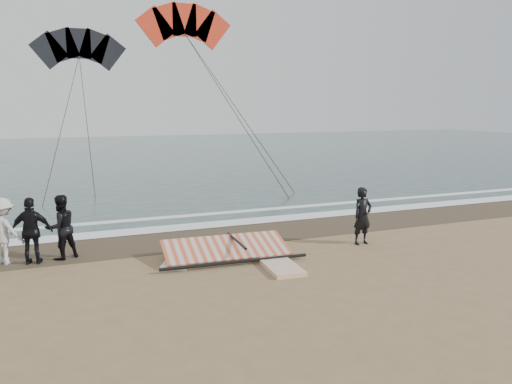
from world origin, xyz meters
The scene contains 12 objects.
ground centered at (0.00, 0.00, 0.00)m, with size 120.00×120.00×0.00m, color #8C704C.
sea centered at (0.00, 33.00, 0.01)m, with size 120.00×54.00×0.02m, color #233838.
wet_sand centered at (0.00, 4.50, 0.01)m, with size 120.00×2.80×0.01m, color #4C3D2B.
foam_near centered at (0.00, 5.90, 0.03)m, with size 120.00×0.90×0.01m, color white.
foam_far centered at (0.00, 7.60, 0.03)m, with size 120.00×0.45×0.01m, color white.
man_main centered at (3.22, 1.98, 0.86)m, with size 0.62×0.41×1.71m, color black.
board_white centered at (0.05, 1.38, 0.06)m, with size 0.78×2.79×0.11m, color white.
board_cream centered at (-2.06, 2.72, 0.05)m, with size 0.67×2.50×0.10m, color white.
trio_cluster centered at (-5.88, 3.67, 0.88)m, with size 2.58×1.21×1.76m.
sail_rig centered at (-1.05, 2.28, 0.19)m, with size 3.91×1.86×0.49m.
kite_red centered at (2.81, 21.66, 8.87)m, with size 6.62×6.29×15.09m.
kite_dark centered at (-3.34, 26.82, 7.74)m, with size 6.92×7.90×17.42m.
Camera 1 is at (-5.03, -10.27, 4.06)m, focal length 35.00 mm.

